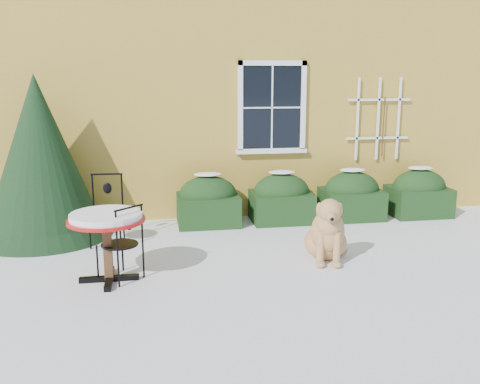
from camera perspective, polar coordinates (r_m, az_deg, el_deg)
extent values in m
plane|color=white|center=(6.97, 1.37, -9.00)|extent=(80.00, 80.00, 0.00)
cube|color=gold|center=(13.44, -4.36, 14.30)|extent=(12.00, 8.00, 6.00)
cube|color=black|center=(9.59, 3.41, 8.98)|extent=(1.05, 0.03, 1.45)
cube|color=white|center=(9.57, 3.49, 13.58)|extent=(1.23, 0.06, 0.09)
cube|color=white|center=(9.66, 3.37, 4.41)|extent=(1.23, 0.06, 0.09)
cube|color=white|center=(9.47, 0.02, 8.95)|extent=(0.09, 0.06, 1.63)
cube|color=white|center=(9.72, 6.74, 8.96)|extent=(0.09, 0.06, 1.63)
cube|color=white|center=(9.57, 3.44, 8.97)|extent=(0.02, 0.02, 1.45)
cube|color=white|center=(9.57, 3.44, 8.97)|extent=(1.05, 0.02, 0.02)
cube|color=white|center=(9.66, 3.37, 4.38)|extent=(1.29, 0.14, 0.07)
cube|color=white|center=(10.07, 12.42, 7.59)|extent=(0.04, 0.03, 1.50)
cube|color=white|center=(10.22, 14.52, 7.55)|extent=(0.04, 0.03, 1.50)
cube|color=white|center=(10.39, 16.55, 7.51)|extent=(0.04, 0.03, 1.50)
cube|color=white|center=(10.25, 14.41, 5.60)|extent=(1.20, 0.03, 0.04)
cube|color=white|center=(10.20, 14.63, 9.51)|extent=(1.20, 0.03, 0.04)
cylinder|color=#472D19|center=(10.26, 15.03, 6.70)|extent=(0.02, 0.02, 1.10)
cube|color=black|center=(9.26, -3.42, -1.90)|extent=(1.05, 0.80, 0.52)
ellipsoid|color=black|center=(9.20, -3.44, -0.32)|extent=(1.00, 0.72, 0.67)
ellipsoid|color=white|center=(9.12, -3.47, 1.89)|extent=(0.47, 0.32, 0.06)
cube|color=black|center=(9.48, 4.42, -1.58)|extent=(1.05, 0.80, 0.52)
ellipsoid|color=black|center=(9.42, 4.45, -0.03)|extent=(1.00, 0.72, 0.67)
ellipsoid|color=white|center=(9.35, 4.49, 2.13)|extent=(0.47, 0.32, 0.06)
cube|color=black|center=(9.86, 11.78, -1.25)|extent=(1.05, 0.80, 0.52)
ellipsoid|color=black|center=(9.81, 11.84, 0.24)|extent=(1.00, 0.72, 0.67)
ellipsoid|color=white|center=(9.74, 11.94, 2.31)|extent=(0.47, 0.32, 0.06)
cube|color=black|center=(10.40, 18.47, -0.93)|extent=(1.05, 0.80, 0.52)
ellipsoid|color=black|center=(10.35, 18.57, 0.48)|extent=(1.00, 0.72, 0.67)
ellipsoid|color=white|center=(10.28, 18.71, 2.45)|extent=(0.47, 0.32, 0.06)
cone|color=black|center=(9.06, -20.26, -0.68)|extent=(2.12, 2.12, 1.23)
cone|color=black|center=(8.94, -20.58, 3.51)|extent=(1.90, 1.90, 2.57)
cube|color=black|center=(7.02, -13.76, -8.95)|extent=(0.74, 0.08, 0.06)
cube|color=black|center=(7.02, -13.76, -8.95)|extent=(0.08, 0.74, 0.06)
cube|color=#52341C|center=(6.89, -13.92, -6.11)|extent=(0.11, 0.11, 0.79)
cylinder|color=#B4110F|center=(6.78, -14.09, -2.93)|extent=(0.95, 0.95, 0.04)
cylinder|color=white|center=(6.77, -14.11, -2.50)|extent=(0.89, 0.89, 0.07)
cylinder|color=black|center=(7.26, -12.42, -6.49)|extent=(0.02, 0.02, 0.45)
cylinder|color=black|center=(7.03, -14.96, -7.28)|extent=(0.02, 0.02, 0.45)
cylinder|color=black|center=(6.97, -10.26, -7.21)|extent=(0.02, 0.02, 0.45)
cylinder|color=black|center=(6.73, -12.84, -8.06)|extent=(0.02, 0.02, 0.45)
cylinder|color=black|center=(6.92, -12.71, -5.47)|extent=(0.47, 0.47, 0.02)
cylinder|color=black|center=(6.83, -10.42, -3.41)|extent=(0.02, 0.02, 0.51)
cylinder|color=black|center=(6.58, -13.04, -4.13)|extent=(0.02, 0.02, 0.51)
cylinder|color=black|center=(6.64, -11.80, -1.67)|extent=(0.34, 0.32, 0.02)
ellipsoid|color=black|center=(6.69, -11.72, -3.35)|extent=(0.11, 0.10, 0.16)
cylinder|color=black|center=(8.25, -15.71, -4.23)|extent=(0.03, 0.03, 0.50)
cylinder|color=black|center=(8.18, -12.65, -4.20)|extent=(0.03, 0.03, 0.50)
cylinder|color=black|center=(8.67, -15.21, -3.40)|extent=(0.03, 0.03, 0.50)
cylinder|color=black|center=(8.60, -12.30, -3.36)|extent=(0.03, 0.03, 0.50)
cylinder|color=black|center=(8.36, -14.06, -2.15)|extent=(0.51, 0.51, 0.02)
cylinder|color=black|center=(8.55, -15.41, 0.00)|extent=(0.03, 0.03, 0.55)
cylinder|color=black|center=(8.48, -12.47, 0.06)|extent=(0.03, 0.03, 0.55)
cylinder|color=black|center=(8.46, -14.04, 1.86)|extent=(0.49, 0.06, 0.03)
ellipsoid|color=black|center=(8.50, -13.96, 0.39)|extent=(0.13, 0.04, 0.17)
ellipsoid|color=tan|center=(7.71, 9.10, -5.30)|extent=(0.73, 0.77, 0.49)
ellipsoid|color=tan|center=(7.43, 9.34, -4.19)|extent=(0.54, 0.50, 0.61)
sphere|color=tan|center=(7.34, 9.44, -3.35)|extent=(0.38, 0.38, 0.38)
cylinder|color=tan|center=(7.34, 8.57, -6.02)|extent=(0.10, 0.10, 0.49)
cylinder|color=tan|center=(7.36, 10.28, -6.02)|extent=(0.10, 0.10, 0.49)
ellipsoid|color=tan|center=(7.35, 8.56, -7.63)|extent=(0.13, 0.17, 0.08)
ellipsoid|color=tan|center=(7.37, 10.28, -7.62)|extent=(0.13, 0.17, 0.08)
cylinder|color=tan|center=(7.31, 9.47, -2.87)|extent=(0.27, 0.32, 0.26)
sphere|color=tan|center=(7.22, 9.55, -1.97)|extent=(0.32, 0.32, 0.32)
ellipsoid|color=tan|center=(7.09, 9.68, -2.60)|extent=(0.20, 0.27, 0.14)
sphere|color=black|center=(6.99, 9.78, -2.88)|extent=(0.06, 0.06, 0.06)
ellipsoid|color=tan|center=(7.25, 8.43, -1.88)|extent=(0.10, 0.12, 0.20)
ellipsoid|color=tan|center=(7.28, 10.59, -1.89)|extent=(0.10, 0.12, 0.20)
cylinder|color=tan|center=(8.01, 10.29, -5.82)|extent=(0.20, 0.39, 0.09)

